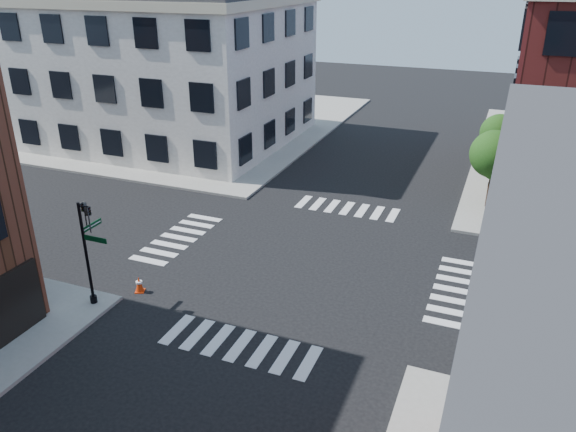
# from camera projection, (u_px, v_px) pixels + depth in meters

# --- Properties ---
(ground) EXTENTS (120.00, 120.00, 0.00)m
(ground) POSITION_uv_depth(u_px,v_px,m) (305.00, 262.00, 26.68)
(ground) COLOR black
(ground) RESTS_ON ground
(sidewalk_nw) EXTENTS (30.00, 30.00, 0.15)m
(sidewalk_nw) POSITION_uv_depth(u_px,v_px,m) (171.00, 119.00, 51.65)
(sidewalk_nw) COLOR gray
(sidewalk_nw) RESTS_ON ground
(building_nw) EXTENTS (22.00, 16.00, 11.00)m
(building_nw) POSITION_uv_depth(u_px,v_px,m) (152.00, 69.00, 44.53)
(building_nw) COLOR beige
(building_nw) RESTS_ON ground
(tree_near) EXTENTS (2.69, 2.69, 4.49)m
(tree_near) POSITION_uv_depth(u_px,v_px,m) (495.00, 157.00, 31.29)
(tree_near) COLOR black
(tree_near) RESTS_ON ground
(tree_far) EXTENTS (2.43, 2.43, 4.07)m
(tree_far) POSITION_uv_depth(u_px,v_px,m) (500.00, 135.00, 36.50)
(tree_far) COLOR black
(tree_far) RESTS_ON ground
(signal_pole) EXTENTS (1.29, 1.24, 4.60)m
(signal_pole) POSITION_uv_depth(u_px,v_px,m) (88.00, 243.00, 22.15)
(signal_pole) COLOR black
(signal_pole) RESTS_ON ground
(traffic_cone) EXTENTS (0.51, 0.51, 0.72)m
(traffic_cone) POSITION_uv_depth(u_px,v_px,m) (139.00, 284.00, 24.08)
(traffic_cone) COLOR red
(traffic_cone) RESTS_ON ground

